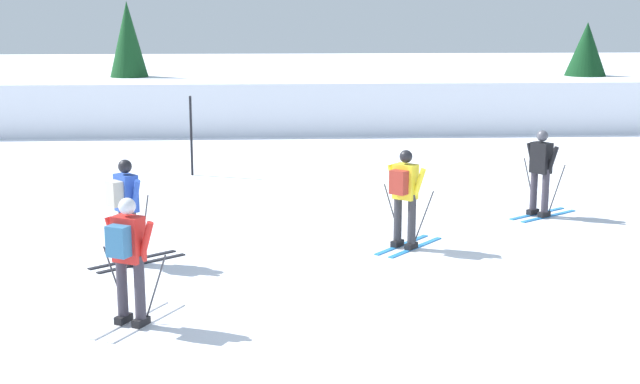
{
  "coord_description": "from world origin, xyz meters",
  "views": [
    {
      "loc": [
        -1.79,
        -12.09,
        4.17
      ],
      "look_at": [
        -1.0,
        3.18,
        0.9
      ],
      "focal_mm": 50.52,
      "sensor_mm": 36.0,
      "label": 1
    }
  ],
  "objects_px": {
    "trail_marker_pole": "(191,136)",
    "conifer_far_left": "(128,51)",
    "skier_yellow": "(405,194)",
    "skier_blue": "(126,206)",
    "skier_black": "(541,171)",
    "skier_red": "(128,256)",
    "conifer_far_right": "(586,61)"
  },
  "relations": [
    {
      "from": "trail_marker_pole",
      "to": "conifer_far_left",
      "type": "distance_m",
      "value": 9.61
    },
    {
      "from": "skier_black",
      "to": "conifer_far_right",
      "type": "xyz_separation_m",
      "value": [
        5.43,
        13.34,
        1.21
      ]
    },
    {
      "from": "skier_red",
      "to": "conifer_far_right",
      "type": "distance_m",
      "value": 22.83
    },
    {
      "from": "trail_marker_pole",
      "to": "conifer_far_left",
      "type": "xyz_separation_m",
      "value": [
        -2.84,
        9.05,
        1.55
      ]
    },
    {
      "from": "skier_yellow",
      "to": "skier_blue",
      "type": "height_order",
      "value": "same"
    },
    {
      "from": "skier_black",
      "to": "skier_red",
      "type": "relative_size",
      "value": 1.0
    },
    {
      "from": "skier_red",
      "to": "skier_black",
      "type": "bearing_deg",
      "value": 38.98
    },
    {
      "from": "skier_black",
      "to": "trail_marker_pole",
      "type": "relative_size",
      "value": 0.89
    },
    {
      "from": "skier_blue",
      "to": "skier_red",
      "type": "relative_size",
      "value": 1.0
    },
    {
      "from": "conifer_far_left",
      "to": "conifer_far_right",
      "type": "relative_size",
      "value": 1.2
    },
    {
      "from": "trail_marker_pole",
      "to": "conifer_far_left",
      "type": "bearing_deg",
      "value": 107.41
    },
    {
      "from": "skier_black",
      "to": "conifer_far_right",
      "type": "height_order",
      "value": "conifer_far_right"
    },
    {
      "from": "skier_blue",
      "to": "skier_red",
      "type": "height_order",
      "value": "same"
    },
    {
      "from": "skier_yellow",
      "to": "skier_black",
      "type": "relative_size",
      "value": 1.0
    },
    {
      "from": "skier_blue",
      "to": "conifer_far_right",
      "type": "distance_m",
      "value": 20.82
    },
    {
      "from": "skier_blue",
      "to": "conifer_far_left",
      "type": "height_order",
      "value": "conifer_far_left"
    },
    {
      "from": "skier_black",
      "to": "conifer_far_left",
      "type": "height_order",
      "value": "conifer_far_left"
    },
    {
      "from": "conifer_far_left",
      "to": "conifer_far_right",
      "type": "bearing_deg",
      "value": -1.26
    },
    {
      "from": "skier_red",
      "to": "trail_marker_pole",
      "type": "height_order",
      "value": "trail_marker_pole"
    },
    {
      "from": "trail_marker_pole",
      "to": "skier_yellow",
      "type": "bearing_deg",
      "value": -58.53
    },
    {
      "from": "skier_black",
      "to": "skier_yellow",
      "type": "bearing_deg",
      "value": -143.63
    },
    {
      "from": "skier_red",
      "to": "conifer_far_left",
      "type": "distance_m",
      "value": 19.69
    },
    {
      "from": "skier_blue",
      "to": "skier_red",
      "type": "distance_m",
      "value": 2.88
    },
    {
      "from": "conifer_far_left",
      "to": "conifer_far_right",
      "type": "distance_m",
      "value": 15.46
    },
    {
      "from": "skier_yellow",
      "to": "trail_marker_pole",
      "type": "relative_size",
      "value": 0.89
    },
    {
      "from": "skier_yellow",
      "to": "skier_black",
      "type": "distance_m",
      "value": 3.72
    },
    {
      "from": "skier_yellow",
      "to": "skier_red",
      "type": "height_order",
      "value": "same"
    },
    {
      "from": "skier_yellow",
      "to": "trail_marker_pole",
      "type": "distance_m",
      "value": 8.02
    },
    {
      "from": "skier_yellow",
      "to": "conifer_far_left",
      "type": "relative_size",
      "value": 0.41
    },
    {
      "from": "trail_marker_pole",
      "to": "conifer_far_right",
      "type": "xyz_separation_m",
      "value": [
        12.61,
        8.71,
        1.16
      ]
    },
    {
      "from": "skier_yellow",
      "to": "skier_black",
      "type": "bearing_deg",
      "value": 36.37
    },
    {
      "from": "conifer_far_right",
      "to": "conifer_far_left",
      "type": "bearing_deg",
      "value": 178.74
    }
  ]
}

